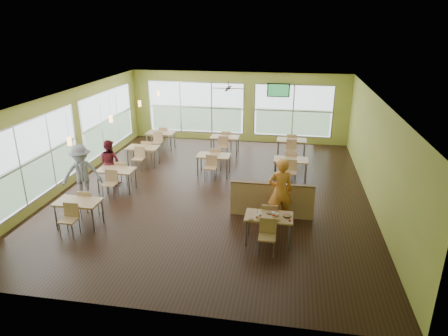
% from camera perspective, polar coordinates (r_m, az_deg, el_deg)
% --- Properties ---
extents(room, '(12.00, 12.04, 3.20)m').
position_cam_1_polar(room, '(12.87, -1.50, 3.29)').
color(room, black).
rests_on(room, ground).
extents(window_bays, '(9.24, 10.24, 2.38)m').
position_cam_1_polar(window_bays, '(16.43, -8.57, 6.42)').
color(window_bays, white).
rests_on(window_bays, room).
extents(main_table, '(1.22, 1.52, 0.87)m').
position_cam_1_polar(main_table, '(10.25, 6.41, -7.39)').
color(main_table, tan).
rests_on(main_table, floor).
extents(half_wall_divider, '(2.40, 0.14, 1.04)m').
position_cam_1_polar(half_wall_divider, '(11.60, 6.84, -4.55)').
color(half_wall_divider, tan).
rests_on(half_wall_divider, floor).
extents(dining_tables, '(6.92, 8.72, 0.87)m').
position_cam_1_polar(dining_tables, '(14.98, -4.16, 1.84)').
color(dining_tables, tan).
rests_on(dining_tables, floor).
extents(pendant_lights, '(0.11, 7.31, 0.86)m').
position_cam_1_polar(pendant_lights, '(14.22, -13.88, 7.92)').
color(pendant_lights, '#2D2119').
rests_on(pendant_lights, ceiling).
extents(ceiling_fan, '(1.25, 1.25, 0.29)m').
position_cam_1_polar(ceiling_fan, '(15.45, 0.62, 11.32)').
color(ceiling_fan, '#2D2119').
rests_on(ceiling_fan, ceiling).
extents(tv_backwall, '(1.00, 0.07, 0.60)m').
position_cam_1_polar(tv_backwall, '(18.21, 7.78, 10.95)').
color(tv_backwall, black).
rests_on(tv_backwall, wall_back).
extents(man_plaid, '(0.80, 0.64, 1.92)m').
position_cam_1_polar(man_plaid, '(11.10, 8.03, -3.31)').
color(man_plaid, orange).
rests_on(man_plaid, floor).
extents(patron_maroon, '(0.89, 0.78, 1.57)m').
position_cam_1_polar(patron_maroon, '(14.33, -16.02, 0.85)').
color(patron_maroon, '#5A171D').
rests_on(patron_maroon, floor).
extents(patron_grey, '(1.36, 1.08, 1.84)m').
position_cam_1_polar(patron_grey, '(13.12, -19.66, -0.74)').
color(patron_grey, slate).
rests_on(patron_grey, floor).
extents(cup_blue, '(0.09, 0.09, 0.32)m').
position_cam_1_polar(cup_blue, '(9.98, 4.76, -6.95)').
color(cup_blue, white).
rests_on(cup_blue, main_table).
extents(cup_yellow, '(0.09, 0.09, 0.31)m').
position_cam_1_polar(cup_yellow, '(10.07, 5.20, -6.72)').
color(cup_yellow, white).
rests_on(cup_yellow, main_table).
extents(cup_red_near, '(0.11, 0.11, 0.38)m').
position_cam_1_polar(cup_red_near, '(10.11, 7.11, -6.59)').
color(cup_red_near, white).
rests_on(cup_red_near, main_table).
extents(cup_red_far, '(0.09, 0.09, 0.33)m').
position_cam_1_polar(cup_red_far, '(10.09, 7.57, -6.73)').
color(cup_red_far, white).
rests_on(cup_red_far, main_table).
extents(food_basket, '(0.21, 0.21, 0.05)m').
position_cam_1_polar(food_basket, '(10.18, 8.97, -6.79)').
color(food_basket, black).
rests_on(food_basket, main_table).
extents(ketchup_cup, '(0.06, 0.06, 0.02)m').
position_cam_1_polar(ketchup_cup, '(10.00, 9.37, -7.44)').
color(ketchup_cup, '#9B180A').
rests_on(ketchup_cup, main_table).
extents(wrapper_left, '(0.15, 0.14, 0.04)m').
position_cam_1_polar(wrapper_left, '(9.95, 3.90, -7.33)').
color(wrapper_left, '#A87A51').
rests_on(wrapper_left, main_table).
extents(wrapper_mid, '(0.23, 0.22, 0.05)m').
position_cam_1_polar(wrapper_mid, '(10.30, 6.57, -6.36)').
color(wrapper_mid, '#A87A51').
rests_on(wrapper_mid, main_table).
extents(wrapper_right, '(0.17, 0.16, 0.03)m').
position_cam_1_polar(wrapper_right, '(9.98, 7.63, -7.39)').
color(wrapper_right, '#A87A51').
rests_on(wrapper_right, main_table).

